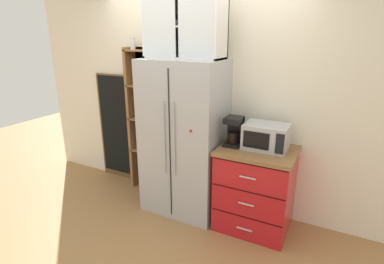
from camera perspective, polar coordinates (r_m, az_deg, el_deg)
ground_plane at (r=3.83m, az=-1.61°, el=-14.10°), size 10.62×10.62×0.00m
wall_back_cream at (r=3.68m, az=1.24°, el=6.08°), size 4.92×0.10×2.55m
refrigerator at (r=3.46m, az=-1.47°, el=-1.17°), size 0.89×0.66×1.79m
pantry_shelf_column at (r=4.02m, az=-8.49°, el=2.61°), size 0.48×0.25×2.00m
counter_cabinet at (r=3.36m, az=11.92°, el=-10.43°), size 0.78×0.65×0.92m
microwave at (r=3.15m, az=13.92°, el=-0.84°), size 0.44×0.33×0.26m
coffee_maker at (r=3.19m, az=8.03°, el=0.24°), size 0.17×0.20×0.31m
mug_navy at (r=3.11m, az=12.32°, el=-2.57°), size 0.12×0.08×0.10m
bottle_green at (r=3.10m, az=12.45°, el=-1.41°), size 0.06×0.06×0.26m
upper_cabinet at (r=3.31m, az=-1.23°, el=19.36°), size 0.86×0.32×0.64m
chalkboard_menu at (r=4.44m, az=-14.03°, el=0.84°), size 0.60×0.04×1.52m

